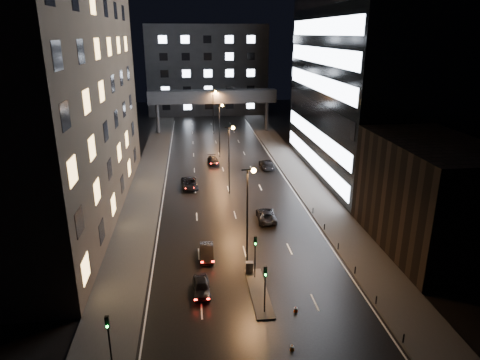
{
  "coord_description": "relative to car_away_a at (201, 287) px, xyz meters",
  "views": [
    {
      "loc": [
        -5.33,
        -31.26,
        22.57
      ],
      "look_at": [
        0.94,
        22.36,
        4.0
      ],
      "focal_mm": 32.0,
      "sensor_mm": 36.0,
      "label": 1
    }
  ],
  "objects": [
    {
      "name": "ground",
      "position": [
        4.93,
        37.34,
        -0.66
      ],
      "size": [
        160.0,
        160.0,
        0.0
      ],
      "primitive_type": "plane",
      "color": "black",
      "rests_on": "ground"
    },
    {
      "name": "sidewalk_left",
      "position": [
        -7.57,
        32.34,
        -0.58
      ],
      "size": [
        5.0,
        110.0,
        0.15
      ],
      "primitive_type": "cube",
      "color": "#383533",
      "rests_on": "ground"
    },
    {
      "name": "sidewalk_right",
      "position": [
        17.43,
        32.34,
        -0.58
      ],
      "size": [
        5.0,
        110.0,
        0.15
      ],
      "primitive_type": "cube",
      "color": "#383533",
      "rests_on": "ground"
    },
    {
      "name": "building_left",
      "position": [
        -17.57,
        21.34,
        19.34
      ],
      "size": [
        15.0,
        48.0,
        40.0
      ],
      "primitive_type": "cube",
      "color": "#2D2319",
      "rests_on": "ground"
    },
    {
      "name": "building_right_low",
      "position": [
        24.93,
        6.34,
        5.34
      ],
      "size": [
        10.0,
        18.0,
        12.0
      ],
      "primitive_type": "cube",
      "color": "black",
      "rests_on": "ground"
    },
    {
      "name": "building_right_glass",
      "position": [
        29.93,
        33.34,
        21.84
      ],
      "size": [
        20.0,
        36.0,
        45.0
      ],
      "primitive_type": "cube",
      "color": "black",
      "rests_on": "ground"
    },
    {
      "name": "building_far",
      "position": [
        4.93,
        95.34,
        11.84
      ],
      "size": [
        34.0,
        14.0,
        25.0
      ],
      "primitive_type": "cube",
      "color": "#333335",
      "rests_on": "ground"
    },
    {
      "name": "skybridge",
      "position": [
        4.93,
        67.34,
        7.68
      ],
      "size": [
        30.0,
        3.0,
        10.0
      ],
      "color": "#333335",
      "rests_on": "ground"
    },
    {
      "name": "median_island",
      "position": [
        5.23,
        -0.66,
        -0.58
      ],
      "size": [
        1.6,
        8.0,
        0.15
      ],
      "primitive_type": "cube",
      "color": "#383533",
      "rests_on": "ground"
    },
    {
      "name": "traffic_signal_near",
      "position": [
        5.23,
        1.83,
        2.44
      ],
      "size": [
        0.28,
        0.34,
        4.4
      ],
      "color": "black",
      "rests_on": "median_island"
    },
    {
      "name": "traffic_signal_far",
      "position": [
        5.23,
        -3.67,
        2.44
      ],
      "size": [
        0.28,
        0.34,
        4.4
      ],
      "color": "black",
      "rests_on": "median_island"
    },
    {
      "name": "traffic_signal_corner",
      "position": [
        -6.57,
        -8.67,
        2.29
      ],
      "size": [
        0.28,
        0.34,
        4.4
      ],
      "color": "black",
      "rests_on": "ground"
    },
    {
      "name": "bollard_row",
      "position": [
        15.13,
        3.84,
        -0.21
      ],
      "size": [
        0.12,
        25.12,
        0.9
      ],
      "color": "black",
      "rests_on": "ground"
    },
    {
      "name": "streetlight_near",
      "position": [
        5.09,
        5.34,
        5.84
      ],
      "size": [
        1.45,
        0.5,
        10.15
      ],
      "color": "black",
      "rests_on": "ground"
    },
    {
      "name": "streetlight_mid_a",
      "position": [
        5.09,
        25.34,
        5.84
      ],
      "size": [
        1.45,
        0.5,
        10.15
      ],
      "color": "black",
      "rests_on": "ground"
    },
    {
      "name": "streetlight_mid_b",
      "position": [
        5.09,
        45.34,
        5.84
      ],
      "size": [
        1.45,
        0.5,
        10.15
      ],
      "color": "black",
      "rests_on": "ground"
    },
    {
      "name": "streetlight_far",
      "position": [
        5.09,
        65.34,
        5.84
      ],
      "size": [
        1.45,
        0.5,
        10.15
      ],
      "color": "black",
      "rests_on": "ground"
    },
    {
      "name": "car_away_a",
      "position": [
        0.0,
        0.0,
        0.0
      ],
      "size": [
        1.69,
        3.9,
        1.31
      ],
      "primitive_type": "imported",
      "rotation": [
        0.0,
        0.0,
        0.04
      ],
      "color": "black",
      "rests_on": "ground"
    },
    {
      "name": "car_away_b",
      "position": [
        0.77,
        6.39,
        0.01
      ],
      "size": [
        1.53,
        4.1,
        1.34
      ],
      "primitive_type": "imported",
      "rotation": [
        0.0,
        0.0,
        -0.03
      ],
      "color": "black",
      "rests_on": "ground"
    },
    {
      "name": "car_away_c",
      "position": [
        -0.92,
        28.46,
        0.06
      ],
      "size": [
        2.76,
        5.31,
        1.43
      ],
      "primitive_type": "imported",
      "rotation": [
        0.0,
        0.0,
        0.08
      ],
      "color": "black",
      "rests_on": "ground"
    },
    {
      "name": "car_away_d",
      "position": [
        3.43,
        40.8,
        -0.01
      ],
      "size": [
        2.2,
        4.57,
        1.28
      ],
      "primitive_type": "imported",
      "rotation": [
        0.0,
        0.0,
        0.09
      ],
      "color": "black",
      "rests_on": "ground"
    },
    {
      "name": "car_toward_a",
      "position": [
        8.7,
        15.25,
        0.02
      ],
      "size": [
        2.43,
        4.96,
        1.36
      ],
      "primitive_type": "imported",
      "rotation": [
        0.0,
        0.0,
        3.1
      ],
      "color": "black",
      "rests_on": "ground"
    },
    {
      "name": "car_toward_b",
      "position": [
        12.65,
        37.11,
        0.11
      ],
      "size": [
        2.34,
        5.33,
        1.52
      ],
      "primitive_type": "imported",
      "rotation": [
        0.0,
        0.0,
        3.18
      ],
      "color": "black",
      "rests_on": "ground"
    },
    {
      "name": "utility_cabinet",
      "position": [
        4.83,
        2.77,
        0.06
      ],
      "size": [
        0.77,
        0.61,
        1.13
      ],
      "primitive_type": "cube",
      "rotation": [
        0.0,
        0.0,
        -0.1
      ],
      "color": "#464649",
      "rests_on": "median_island"
    },
    {
      "name": "cone_a",
      "position": [
        6.54,
        -8.3,
        -0.39
      ],
      "size": [
        0.37,
        0.37,
        0.53
      ],
      "primitive_type": "cone",
      "rotation": [
        0.0,
        0.0,
        0.03
      ],
      "color": "orange",
      "rests_on": "ground"
    },
    {
      "name": "cone_b",
      "position": [
        7.93,
        -3.74,
        -0.39
      ],
      "size": [
        0.4,
        0.4,
        0.53
      ],
      "primitive_type": "cone",
      "rotation": [
        0.0,
        0.0,
        -0.01
      ],
      "color": "#EE400C",
      "rests_on": "ground"
    }
  ]
}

